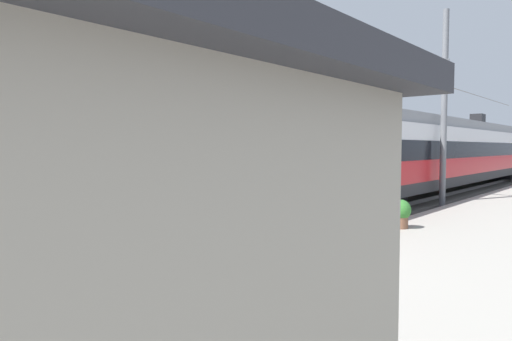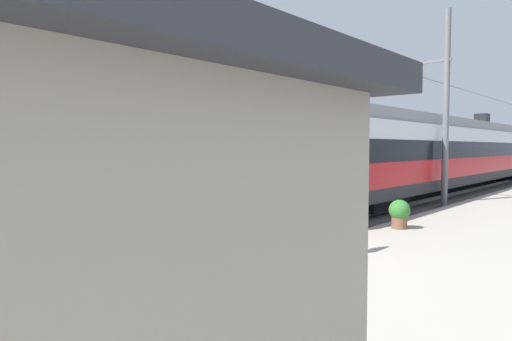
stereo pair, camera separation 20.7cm
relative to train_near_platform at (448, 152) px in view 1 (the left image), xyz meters
name	(u,v)px [view 1 (the left image)]	position (x,y,z in m)	size (l,w,h in m)	color
ground_plane	(232,263)	(-17.68, -1.15, -2.23)	(400.00, 400.00, 0.00)	#4C4C51
platform_slab	(493,314)	(-17.68, -6.25, -2.08)	(120.00, 8.08, 0.30)	#A39E93
track_near	(197,251)	(-17.68, 0.00, -2.17)	(120.00, 3.00, 0.28)	#5B5651
track_far	(78,224)	(-17.68, 5.61, -2.17)	(120.00, 3.00, 0.28)	#5B5651
train_near_platform	(448,152)	(0.00, 0.00, 0.00)	(34.31, 2.95, 4.27)	#2D2D30
train_far_track	(418,150)	(10.64, 5.61, 0.00)	(33.03, 2.92, 4.27)	#2D2D30
catenary_mast_mid	(441,106)	(-6.20, -1.66, 1.88)	(40.41, 2.08, 7.91)	slate
catenary_mast_far_side	(155,114)	(-13.37, 7.42, 1.63)	(40.41, 2.25, 7.41)	slate
platform_sign	(312,177)	(-17.25, -2.88, -0.33)	(0.70, 0.08, 2.19)	#59595B
passenger_walking	(102,266)	(-22.09, -3.49, -0.99)	(0.53, 0.22, 1.69)	#383842
handbag_beside_passenger	(141,320)	(-21.49, -3.30, -1.81)	(0.32, 0.18, 0.38)	black
potted_plant_platform_edge	(400,212)	(-12.92, -2.88, -1.49)	(0.56, 0.56, 0.78)	brown
mountain_right_ridge	(139,88)	(123.53, 207.80, 33.44)	(135.86, 135.86, 71.36)	slate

